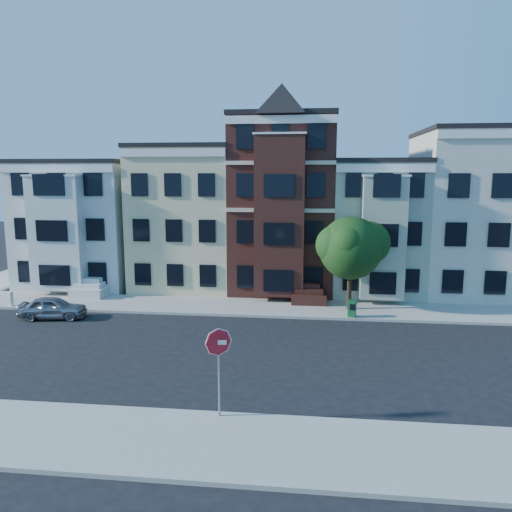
# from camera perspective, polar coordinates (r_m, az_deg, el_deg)

# --- Properties ---
(ground) EXTENTS (120.00, 120.00, 0.00)m
(ground) POSITION_cam_1_polar(r_m,az_deg,el_deg) (23.59, 0.96, -11.25)
(ground) COLOR black
(far_sidewalk) EXTENTS (60.00, 4.00, 0.15)m
(far_sidewalk) POSITION_cam_1_polar(r_m,az_deg,el_deg) (31.16, 2.41, -5.95)
(far_sidewalk) COLOR #9E9B93
(far_sidewalk) RESTS_ON ground
(near_sidewalk) EXTENTS (60.00, 4.00, 0.15)m
(near_sidewalk) POSITION_cam_1_polar(r_m,az_deg,el_deg) (16.36, -1.97, -20.86)
(near_sidewalk) COLOR #9E9B93
(near_sidewalk) RESTS_ON ground
(house_white) EXTENTS (8.00, 9.00, 9.00)m
(house_white) POSITION_cam_1_polar(r_m,az_deg,el_deg) (40.48, -18.55, 3.49)
(house_white) COLOR silver
(house_white) RESTS_ON ground
(house_yellow) EXTENTS (7.00, 9.00, 10.00)m
(house_yellow) POSITION_cam_1_polar(r_m,az_deg,el_deg) (37.74, -7.49, 4.27)
(house_yellow) COLOR beige
(house_yellow) RESTS_ON ground
(house_brown) EXTENTS (7.00, 9.00, 12.00)m
(house_brown) POSITION_cam_1_polar(r_m,az_deg,el_deg) (36.61, 3.22, 5.75)
(house_brown) COLOR #391812
(house_brown) RESTS_ON ground
(house_green) EXTENTS (6.00, 9.00, 9.00)m
(house_green) POSITION_cam_1_polar(r_m,az_deg,el_deg) (36.93, 13.34, 3.21)
(house_green) COLOR #98A48D
(house_green) RESTS_ON ground
(house_cream) EXTENTS (8.00, 9.00, 11.00)m
(house_cream) POSITION_cam_1_polar(r_m,az_deg,el_deg) (38.30, 23.88, 4.38)
(house_cream) COLOR beige
(house_cream) RESTS_ON ground
(street_tree) EXTENTS (7.34, 7.34, 6.98)m
(street_tree) POSITION_cam_1_polar(r_m,az_deg,el_deg) (30.51, 10.74, 0.42)
(street_tree) COLOR #21471B
(street_tree) RESTS_ON far_sidewalk
(parked_car) EXTENTS (3.95, 2.01, 1.29)m
(parked_car) POSITION_cam_1_polar(r_m,az_deg,el_deg) (31.35, -22.21, -5.49)
(parked_car) COLOR gray
(parked_car) RESTS_ON ground
(newspaper_box) EXTENTS (0.52, 0.49, 0.98)m
(newspaper_box) POSITION_cam_1_polar(r_m,az_deg,el_deg) (29.38, 10.93, -5.92)
(newspaper_box) COLOR #16572D
(newspaper_box) RESTS_ON far_sidewalk
(fire_hydrant) EXTENTS (0.28, 0.28, 0.73)m
(fire_hydrant) POSITION_cam_1_polar(r_m,az_deg,el_deg) (34.79, -26.15, -4.55)
(fire_hydrant) COLOR silver
(fire_hydrant) RESTS_ON far_sidewalk
(stop_sign) EXTENTS (0.97, 0.30, 3.50)m
(stop_sign) POSITION_cam_1_polar(r_m,az_deg,el_deg) (17.21, -4.27, -12.53)
(stop_sign) COLOR #B3141D
(stop_sign) RESTS_ON near_sidewalk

